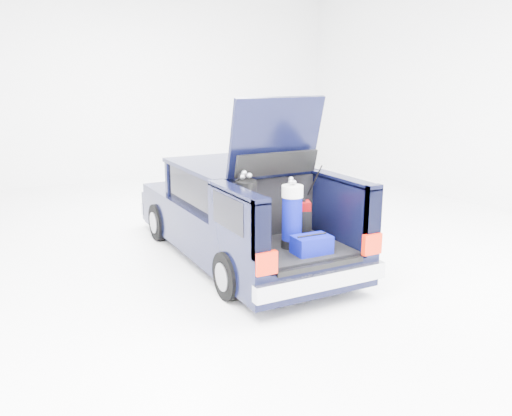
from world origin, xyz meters
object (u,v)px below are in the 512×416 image
car (238,213)px  blue_golf_bag (292,216)px  red_suitcase (297,221)px  black_golf_bag (246,213)px  blue_duffel (312,244)px

car → blue_golf_bag: 1.63m
red_suitcase → blue_golf_bag: bearing=-111.3°
red_suitcase → car: bearing=122.2°
car → black_golf_bag: bearing=-111.2°
black_golf_bag → blue_golf_bag: size_ratio=1.07×
black_golf_bag → blue_duffel: black_golf_bag is taller
car → blue_golf_bag: car is taller
red_suitcase → blue_golf_bag: 0.35m
blue_duffel → black_golf_bag: bearing=135.2°
car → blue_golf_bag: bearing=-90.2°
car → red_suitcase: size_ratio=8.45×
red_suitcase → blue_duffel: bearing=-80.2°
red_suitcase → black_golf_bag: (-0.72, 0.07, 0.18)m
blue_golf_bag → red_suitcase: bearing=66.5°
blue_duffel → blue_golf_bag: bearing=108.3°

